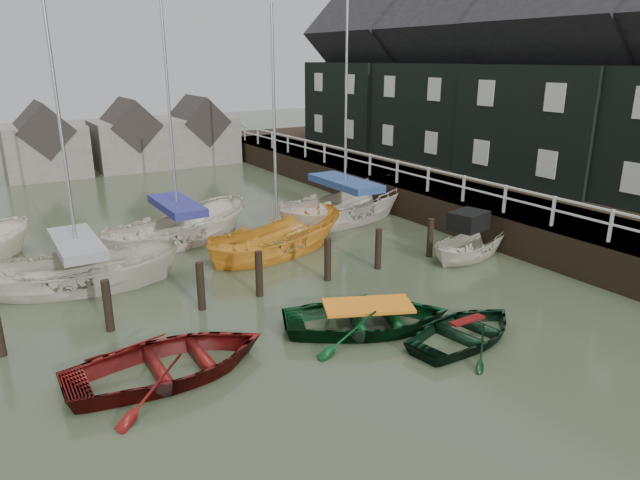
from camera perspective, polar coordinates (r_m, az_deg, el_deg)
ground at (r=15.35m, az=3.03°, el=-8.44°), size 120.00×120.00×0.00m
pier at (r=28.14m, az=7.37°, el=5.17°), size 3.04×32.00×2.70m
land_strip at (r=31.99m, az=15.08°, el=4.93°), size 14.00×38.00×1.50m
quay_houses at (r=30.38m, az=17.83°, el=14.89°), size 6.52×28.14×10.01m
mooring_pilings at (r=17.00m, az=-5.83°, el=-3.97°), size 13.72×0.22×1.80m
far_sheds at (r=38.60m, az=-18.66°, el=9.53°), size 14.00×4.08×4.39m
rowboat_red at (r=13.51m, az=-14.61°, el=-12.94°), size 4.51×3.22×0.93m
rowboat_green at (r=15.16m, az=4.75°, el=-8.83°), size 5.29×4.66×0.91m
rowboat_dkgreen at (r=15.03m, az=14.36°, el=-9.61°), size 3.92×3.08×0.74m
motorboat at (r=21.10m, az=14.75°, el=-1.24°), size 4.16×2.32×2.35m
sailboat_a at (r=19.19m, az=-22.70°, el=-4.13°), size 6.43×3.72×11.27m
sailboat_b at (r=22.64m, az=-13.87°, el=-0.00°), size 6.63×3.83×10.50m
sailboat_c at (r=20.96m, az=-4.29°, el=-1.10°), size 6.39×3.58×9.64m
sailboat_d at (r=25.09m, az=2.48°, el=2.23°), size 7.44×3.82×12.19m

